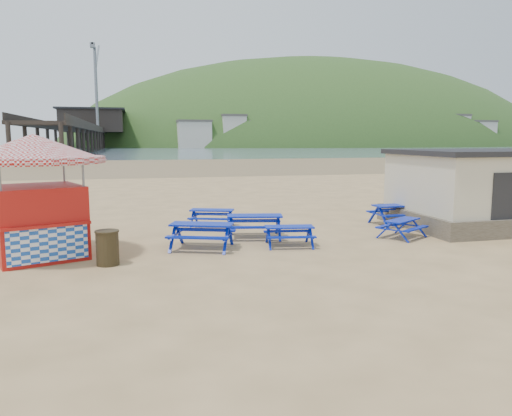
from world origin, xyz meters
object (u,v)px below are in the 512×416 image
object	(u,v)px
picnic_table_blue_a	(255,226)
litter_bin	(107,248)
ice_cream_kiosk	(35,181)
amenity_block	(490,188)
picnic_table_blue_b	(212,218)
picnic_table_yellow	(21,246)

from	to	relation	value
picnic_table_blue_a	litter_bin	world-z (taller)	litter_bin
ice_cream_kiosk	amenity_block	xyz separation A→B (m)	(17.22, 1.59, -0.79)
picnic_table_blue_b	amenity_block	bearing A→B (deg)	7.73
litter_bin	amenity_block	bearing A→B (deg)	11.32
picnic_table_yellow	ice_cream_kiosk	xyz separation A→B (m)	(0.59, -0.28, 2.02)
litter_bin	amenity_block	world-z (taller)	amenity_block
ice_cream_kiosk	picnic_table_yellow	bearing A→B (deg)	133.94
picnic_table_blue_a	picnic_table_blue_b	size ratio (longest dim) A/B	1.07
picnic_table_blue_b	amenity_block	size ratio (longest dim) A/B	0.29
picnic_table_blue_b	litter_bin	world-z (taller)	litter_bin
ice_cream_kiosk	litter_bin	distance (m)	3.12
picnic_table_blue_a	amenity_block	xyz separation A→B (m)	(10.11, 0.16, 1.15)
ice_cream_kiosk	litter_bin	xyz separation A→B (m)	(2.06, -1.45, -1.85)
litter_bin	amenity_block	xyz separation A→B (m)	(15.15, 3.03, 1.06)
picnic_table_blue_b	ice_cream_kiosk	size ratio (longest dim) A/B	0.39
picnic_table_yellow	litter_bin	distance (m)	3.17
ice_cream_kiosk	amenity_block	size ratio (longest dim) A/B	0.73
picnic_table_yellow	ice_cream_kiosk	bearing A→B (deg)	-3.19
picnic_table_blue_b	litter_bin	size ratio (longest dim) A/B	2.11
picnic_table_yellow	ice_cream_kiosk	size ratio (longest dim) A/B	0.36
picnic_table_blue_a	ice_cream_kiosk	distance (m)	7.50
litter_bin	picnic_table_yellow	bearing A→B (deg)	146.95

